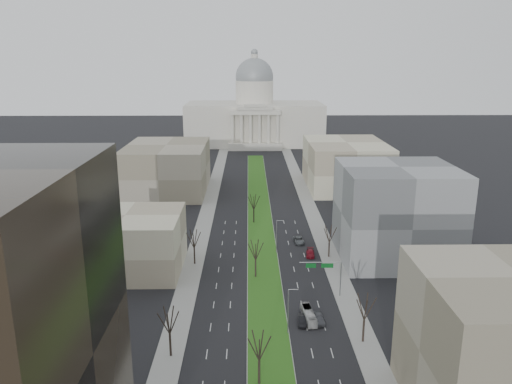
{
  "coord_description": "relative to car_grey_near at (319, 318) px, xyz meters",
  "views": [
    {
      "loc": [
        -3.52,
        -28.42,
        50.25
      ],
      "look_at": [
        -1.39,
        114.71,
        11.49
      ],
      "focal_mm": 35.0,
      "sensor_mm": 36.0,
      "label": 1
    }
  ],
  "objects": [
    {
      "name": "tree_median_a",
      "position": [
        -12.12,
        -19.11,
        6.16
      ],
      "size": [
        5.4,
        5.4,
        9.72
      ],
      "color": "black",
      "rests_on": "ground"
    },
    {
      "name": "car_black",
      "position": [
        -3.3,
        -0.55,
        -0.09
      ],
      "size": [
        1.96,
        4.65,
        1.49
      ],
      "primitive_type": "imported",
      "rotation": [
        0.0,
        0.0,
        -0.08
      ],
      "color": "black",
      "rests_on": "ground"
    },
    {
      "name": "tree_median_b",
      "position": [
        -12.12,
        20.89,
        6.16
      ],
      "size": [
        5.4,
        5.4,
        9.72
      ],
      "color": "black",
      "rests_on": "ground"
    },
    {
      "name": "tree_right_mid",
      "position": [
        7.08,
        -7.11,
        6.32
      ],
      "size": [
        5.52,
        5.52,
        9.94
      ],
      "color": "black",
      "rests_on": "ground"
    },
    {
      "name": "building_beige_left",
      "position": [
        -43.12,
        25.89,
        6.17
      ],
      "size": [
        26.0,
        22.0,
        14.0
      ],
      "primitive_type": "cube",
      "color": "tan",
      "rests_on": "ground"
    },
    {
      "name": "capitol",
      "position": [
        -10.12,
        210.47,
        15.47
      ],
      "size": [
        80.0,
        46.0,
        55.0
      ],
      "color": "beige",
      "rests_on": "ground"
    },
    {
      "name": "car_grey_far",
      "position": [
        0.31,
        43.4,
        -0.06
      ],
      "size": [
        3.02,
        5.78,
        1.55
      ],
      "primitive_type": "imported",
      "rotation": [
        0.0,
        0.0,
        0.08
      ],
      "color": "#53575B",
      "rests_on": "ground"
    },
    {
      "name": "box_van",
      "position": [
        -1.93,
        0.9,
        0.26
      ],
      "size": [
        2.62,
        8.03,
        2.2
      ],
      "primitive_type": "imported",
      "rotation": [
        0.0,
        0.0,
        0.1
      ],
      "color": "silver",
      "rests_on": "ground"
    },
    {
      "name": "sidewalk_right",
      "position": [
        7.38,
        35.89,
        -0.76
      ],
      "size": [
        5.0,
        330.0,
        0.15
      ],
      "primitive_type": "cube",
      "color": "gray",
      "rests_on": "ground"
    },
    {
      "name": "building_far_left",
      "position": [
        -45.12,
        100.89,
        8.17
      ],
      "size": [
        30.0,
        40.0,
        18.0
      ],
      "primitive_type": "cube",
      "color": "gray",
      "rests_on": "ground"
    },
    {
      "name": "streetlamp_median_b",
      "position": [
        -6.36,
        -4.11,
        3.97
      ],
      "size": [
        1.9,
        0.2,
        9.16
      ],
      "color": "gray",
      "rests_on": "ground"
    },
    {
      "name": "median",
      "position": [
        -10.12,
        59.87,
        -0.73
      ],
      "size": [
        8.0,
        222.03,
        0.2
      ],
      "color": "#999993",
      "rests_on": "ground"
    },
    {
      "name": "car_grey_near",
      "position": [
        0.0,
        0.0,
        0.0
      ],
      "size": [
        2.21,
        4.99,
        1.67
      ],
      "primitive_type": "imported",
      "rotation": [
        0.0,
        0.0,
        0.05
      ],
      "color": "#4D4E55",
      "rests_on": "ground"
    },
    {
      "name": "mast_arm_signs",
      "position": [
        3.37,
        10.91,
        5.27
      ],
      "size": [
        9.12,
        0.24,
        8.09
      ],
      "color": "gray",
      "rests_on": "ground"
    },
    {
      "name": "car_red",
      "position": [
        2.38,
        33.81,
        -0.07
      ],
      "size": [
        2.65,
        5.44,
        1.52
      ],
      "primitive_type": "imported",
      "rotation": [
        0.0,
        0.0,
        -0.1
      ],
      "color": "maroon",
      "rests_on": "ground"
    },
    {
      "name": "tree_median_c",
      "position": [
        -12.12,
        60.89,
        6.16
      ],
      "size": [
        5.4,
        5.4,
        9.72
      ],
      "color": "black",
      "rests_on": "ground"
    },
    {
      "name": "ground",
      "position": [
        -10.12,
        60.89,
        -0.83
      ],
      "size": [
        600.0,
        600.0,
        0.0
      ],
      "primitive_type": "plane",
      "color": "black",
      "rests_on": "ground"
    },
    {
      "name": "sidewalk_left",
      "position": [
        -27.62,
        35.89,
        -0.76
      ],
      "size": [
        5.0,
        330.0,
        0.15
      ],
      "primitive_type": "cube",
      "color": "gray",
      "rests_on": "ground"
    },
    {
      "name": "tree_right_far",
      "position": [
        7.08,
        32.89,
        5.69
      ],
      "size": [
        5.04,
        5.04,
        9.07
      ],
      "color": "black",
      "rests_on": "ground"
    },
    {
      "name": "tree_left_far",
      "position": [
        -27.32,
        28.89,
        6.01
      ],
      "size": [
        5.28,
        5.28,
        9.5
      ],
      "color": "black",
      "rests_on": "ground"
    },
    {
      "name": "building_grey_right",
      "position": [
        23.88,
        32.89,
        11.17
      ],
      "size": [
        28.0,
        26.0,
        24.0
      ],
      "primitive_type": "cube",
      "color": "slate",
      "rests_on": "ground"
    },
    {
      "name": "tree_left_mid",
      "position": [
        -27.32,
        -11.11,
        6.16
      ],
      "size": [
        5.4,
        5.4,
        9.72
      ],
      "color": "black",
      "rests_on": "ground"
    },
    {
      "name": "building_far_right",
      "position": [
        24.88,
        105.89,
        8.17
      ],
      "size": [
        30.0,
        40.0,
        18.0
      ],
      "primitive_type": "cube",
      "color": "tan",
      "rests_on": "ground"
    },
    {
      "name": "streetlamp_median_c",
      "position": [
        -6.36,
        35.89,
        3.97
      ],
      "size": [
        1.9,
        0.2,
        9.16
      ],
      "color": "gray",
      "rests_on": "ground"
    }
  ]
}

